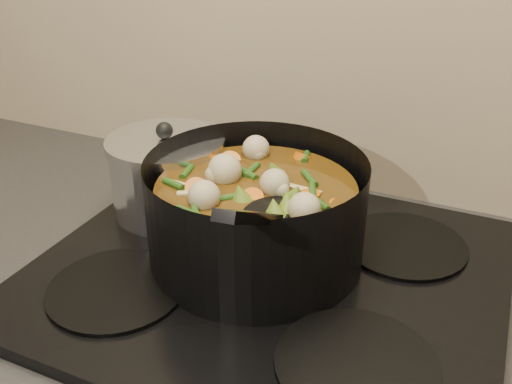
% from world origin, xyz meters
% --- Properties ---
extents(stovetop, '(0.62, 0.54, 0.03)m').
position_xyz_m(stovetop, '(0.00, 1.93, 0.92)').
color(stovetop, black).
rests_on(stovetop, counter).
extents(stockpot, '(0.31, 0.40, 0.22)m').
position_xyz_m(stockpot, '(-0.03, 1.95, 1.00)').
color(stockpot, black).
rests_on(stockpot, stovetop).
extents(saucepan, '(0.18, 0.18, 0.15)m').
position_xyz_m(saucepan, '(-0.21, 2.01, 0.99)').
color(saucepan, silver).
rests_on(saucepan, stovetop).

